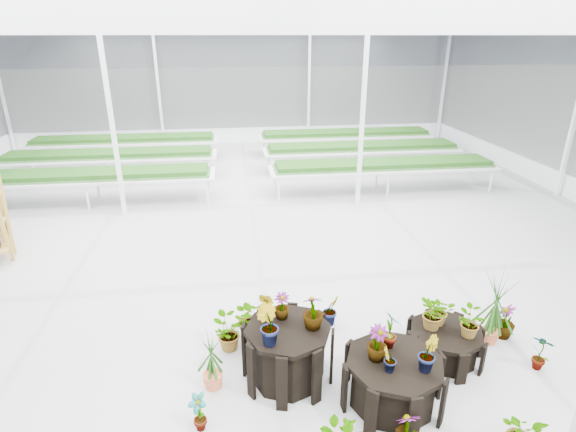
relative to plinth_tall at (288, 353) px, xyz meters
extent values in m
plane|color=gray|center=(-0.33, 2.25, -0.39)|extent=(24.00, 24.00, 0.00)
cylinder|color=black|center=(0.00, 0.00, 0.00)|extent=(1.38, 1.38, 0.78)
cylinder|color=black|center=(1.20, -0.60, -0.07)|extent=(1.27, 1.27, 0.64)
cylinder|color=black|center=(2.20, 0.10, -0.16)|extent=(1.03, 1.03, 0.46)
imported|color=#1A4011|center=(-0.25, 0.19, 0.61)|extent=(0.29, 0.31, 0.44)
imported|color=#1A4011|center=(0.32, -0.03, 0.62)|extent=(0.26, 0.26, 0.47)
imported|color=#1A4011|center=(-0.05, 0.23, 0.57)|extent=(0.26, 0.26, 0.36)
imported|color=#1A4011|center=(-0.27, -0.27, 0.64)|extent=(0.36, 0.36, 0.51)
imported|color=#1A4011|center=(0.99, -0.54, 0.47)|extent=(0.28, 0.28, 0.44)
imported|color=#1A4011|center=(1.50, -0.79, 0.47)|extent=(0.31, 0.32, 0.45)
imported|color=#1A4011|center=(1.21, -0.36, 0.52)|extent=(0.23, 0.31, 0.54)
imported|color=#1A4011|center=(1.06, -0.78, 0.41)|extent=(0.23, 0.22, 0.33)
imported|color=#1A4011|center=(2.01, 0.16, 0.30)|extent=(0.50, 0.53, 0.46)
imported|color=#1A4011|center=(2.41, -0.04, 0.28)|extent=(0.44, 0.46, 0.41)
imported|color=#1A4011|center=(2.15, 0.27, 0.28)|extent=(0.42, 0.38, 0.42)
imported|color=#1A4011|center=(-1.10, -0.71, -0.14)|extent=(0.30, 0.31, 0.50)
imported|color=#1A4011|center=(-0.78, 0.68, -0.13)|extent=(0.60, 0.57, 0.52)
imported|color=#1A4011|center=(1.15, -1.24, -0.15)|extent=(0.32, 0.32, 0.48)
imported|color=#1A4011|center=(3.38, -0.27, -0.11)|extent=(0.33, 0.35, 0.55)
imported|color=#1A4011|center=(3.30, 0.45, -0.12)|extent=(0.40, 0.40, 0.54)
imported|color=#1A4011|center=(0.82, 1.09, -0.13)|extent=(0.36, 0.34, 0.51)
imported|color=#1A4011|center=(-0.41, 0.93, -0.07)|extent=(0.72, 0.67, 0.64)
camera|label=1|loc=(-0.59, -4.67, 3.81)|focal=28.00mm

